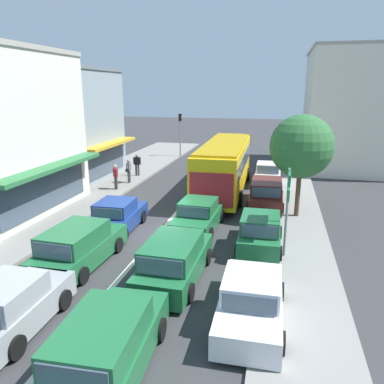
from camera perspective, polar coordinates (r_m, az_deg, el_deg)
ground_plane at (r=17.63m, az=-5.03°, el=-6.19°), size 140.00×140.00×0.00m
lane_centre_line at (r=21.24m, az=-1.67°, el=-2.31°), size 0.20×28.00×0.01m
sidewalk_left at (r=25.49m, az=-15.42°, el=0.32°), size 5.20×44.00×0.14m
kerb_right at (r=22.49m, az=15.15°, el=-1.69°), size 2.80×44.00×0.12m
shopfront_mid_block at (r=29.04m, az=-19.15°, el=9.63°), size 7.58×7.28×7.93m
building_right_far at (r=34.44m, az=24.20°, el=11.35°), size 9.52×10.07×9.62m
city_bus at (r=24.02m, az=5.04°, el=4.35°), size 2.91×10.91×3.23m
wagon_behind_bus_mid at (r=13.21m, az=-2.70°, el=-10.32°), size 1.99×4.53×1.58m
wagon_adjacent_lane_trail at (r=9.52m, az=-12.89°, el=-22.11°), size 2.10×4.58×1.58m
wagon_behind_bus_near at (r=14.86m, az=-16.88°, el=-7.99°), size 2.06×4.56×1.58m
sedan_adjacent_lane_lead at (r=17.78m, az=0.99°, el=-3.67°), size 2.04×4.27×1.47m
hatchback_queue_far_back at (r=11.84m, az=-25.67°, el=-15.45°), size 1.86×3.73×1.54m
sedan_queue_gap_filler at (r=17.97m, az=-11.45°, el=-3.77°), size 2.00×4.25×1.47m
parked_sedan_kerb_front at (r=11.22m, az=8.97°, el=-16.03°), size 1.94×4.22×1.47m
parked_hatchback_kerb_second at (r=15.89m, az=10.32°, el=-6.13°), size 1.85×3.72×1.54m
parked_wagon_kerb_third at (r=21.58m, az=11.23°, el=-0.27°), size 2.01×4.54×1.58m
parked_sedan_kerb_rear at (r=27.02m, az=11.47°, el=2.71°), size 1.94×4.22×1.47m
traffic_light_downstreet at (r=36.42m, az=-1.81°, el=9.74°), size 0.32×0.24×4.20m
directional_road_sign at (r=14.58m, az=14.45°, el=-0.08°), size 0.10×1.40×3.60m
street_tree_right at (r=19.41m, az=16.35°, el=6.66°), size 3.14×3.14×5.31m
pedestrian_with_handbag_near at (r=26.35m, az=-9.63°, el=3.38°), size 0.25×0.65×1.63m
pedestrian_browsing_midblock at (r=24.79m, az=-11.57°, el=2.52°), size 0.43×0.43×1.63m
pedestrian_far_walker at (r=28.49m, az=-8.37°, el=4.33°), size 0.56×0.28×1.63m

